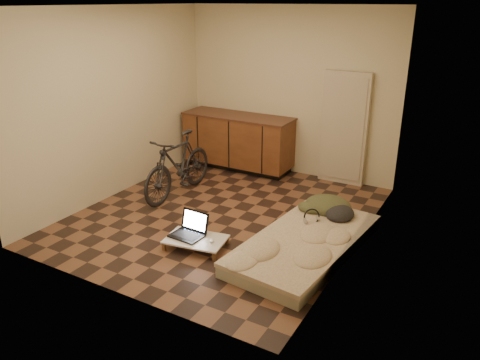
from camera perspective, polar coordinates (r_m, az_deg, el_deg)
The scene contains 10 objects.
room_shell at distance 5.77m, azimuth -2.22°, elevation 7.47°, with size 3.50×4.00×2.60m.
cabinets at distance 7.77m, azimuth -0.22°, elevation 4.74°, with size 1.84×0.62×0.91m.
appliance_panel at distance 7.22m, azimuth 12.58°, elevation 6.11°, with size 0.70×0.10×1.70m, color beige.
bicycle at distance 6.71m, azimuth -7.57°, elevation 2.18°, with size 0.46×1.55×1.00m, color black.
futon at distance 5.37m, azimuth 7.95°, elevation -7.74°, with size 1.20×2.15×0.18m.
clothing_pile at distance 5.95m, azimuth 11.01°, elevation -2.65°, with size 0.62×0.52×0.25m, color #3D4126, non-canonical shape.
headphones at distance 5.65m, azimuth 8.74°, elevation -4.37°, with size 0.22×0.20×0.15m, color black, non-canonical shape.
lap_desk at distance 5.41m, azimuth -5.41°, elevation -7.24°, with size 0.74×0.54×0.11m.
laptop at distance 5.47m, azimuth -6.18°, elevation -6.15°, with size 0.39×0.35×0.25m.
mouse at distance 5.31m, azimuth -3.46°, elevation -7.40°, with size 0.05×0.09×0.03m, color white.
Camera 1 is at (2.96, -4.75, 2.67)m, focal length 35.00 mm.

